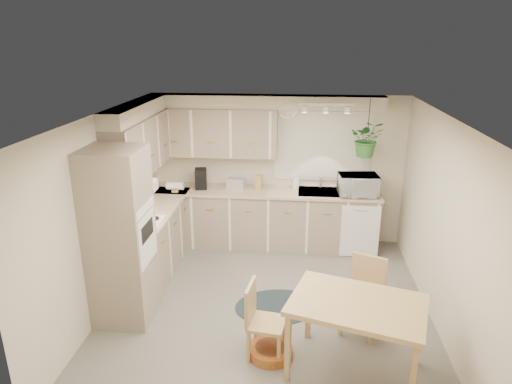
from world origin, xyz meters
TOP-DOWN VIEW (x-y plane):
  - floor at (0.00, 0.00)m, footprint 4.20×4.20m
  - ceiling at (0.00, 0.00)m, footprint 4.20×4.20m
  - wall_back at (0.00, 2.10)m, footprint 4.00×0.04m
  - wall_front at (0.00, -2.10)m, footprint 4.00×0.04m
  - wall_left at (-2.00, 0.00)m, footprint 0.04×4.20m
  - wall_right at (2.00, 0.00)m, footprint 0.04×4.20m
  - base_cab_left at (-1.70, 0.88)m, footprint 0.60×1.85m
  - base_cab_back at (-0.20, 1.80)m, footprint 3.60×0.60m
  - counter_left at (-1.69, 0.88)m, footprint 0.64×1.89m
  - counter_back at (-0.20, 1.79)m, footprint 3.64×0.64m
  - oven_stack at (-1.68, -0.38)m, footprint 0.65×0.65m
  - wall_oven_face at (-1.35, -0.38)m, footprint 0.02×0.56m
  - upper_cab_left at (-1.82, 1.00)m, footprint 0.35×2.00m
  - upper_cab_back at (-1.00, 1.93)m, footprint 2.00×0.35m
  - soffit_left at (-1.85, 1.00)m, footprint 0.30×2.00m
  - soffit_back at (-0.20, 1.95)m, footprint 3.60×0.30m
  - cooktop at (-1.68, 0.30)m, footprint 0.52×0.58m
  - range_hood at (-1.70, 0.30)m, footprint 0.40×0.60m
  - window_blinds at (0.70, 2.07)m, footprint 1.40×0.02m
  - window_frame at (0.70, 2.08)m, footprint 1.50×0.02m
  - sink at (0.70, 1.80)m, footprint 0.70×0.48m
  - dishwasher_front at (1.30, 1.49)m, footprint 0.58×0.02m
  - track_light_bar at (0.70, 1.55)m, footprint 0.80×0.04m
  - wall_clock at (0.15, 2.07)m, footprint 0.30×0.03m
  - dining_table at (0.95, -1.09)m, footprint 1.47×1.18m
  - chair_left at (0.06, -0.92)m, footprint 0.44×0.44m
  - chair_back at (1.10, -0.42)m, footprint 0.55×0.55m
  - braided_rug at (0.12, -0.00)m, footprint 1.22×1.02m
  - pet_bed at (0.10, -0.93)m, footprint 0.62×0.62m
  - microwave at (1.25, 1.70)m, footprint 0.61×0.38m
  - soap_bottle at (0.30, 1.95)m, footprint 0.12×0.22m
  - hanging_plant at (1.33, 1.70)m, footprint 0.53×0.58m
  - coffee_maker at (-1.19, 1.80)m, footprint 0.22×0.25m
  - toaster at (-0.63, 1.82)m, footprint 0.31×0.21m
  - knife_block at (-0.27, 1.85)m, footprint 0.13×0.13m

SIDE VIEW (x-z plane):
  - floor at x=0.00m, z-range 0.00..0.00m
  - braided_rug at x=0.12m, z-range 0.00..0.01m
  - pet_bed at x=0.10m, z-range 0.00..0.11m
  - dining_table at x=0.95m, z-range 0.00..0.80m
  - chair_left at x=0.06m, z-range 0.00..0.84m
  - dishwasher_front at x=1.30m, z-range 0.01..0.84m
  - chair_back at x=1.10m, z-range 0.00..0.89m
  - base_cab_left at x=-1.70m, z-range 0.00..0.90m
  - base_cab_back at x=-0.20m, z-range 0.00..0.90m
  - sink at x=0.70m, z-range 0.85..0.95m
  - counter_left at x=-1.69m, z-range 0.90..0.94m
  - counter_back at x=-0.20m, z-range 0.90..0.94m
  - cooktop at x=-1.68m, z-range 0.93..0.95m
  - soap_bottle at x=0.30m, z-range 0.94..1.04m
  - toaster at x=-0.63m, z-range 0.94..1.11m
  - oven_stack at x=-1.68m, z-range 0.00..2.10m
  - wall_oven_face at x=-1.35m, z-range 0.76..1.34m
  - knife_block at x=-0.27m, z-range 0.94..1.17m
  - coffee_maker at x=-1.19m, z-range 0.94..1.26m
  - microwave at x=1.25m, z-range 0.94..1.34m
  - wall_back at x=0.00m, z-range 0.00..2.40m
  - wall_front at x=0.00m, z-range 0.00..2.40m
  - wall_left at x=-2.00m, z-range 0.00..2.40m
  - wall_right at x=2.00m, z-range 0.00..2.40m
  - range_hood at x=-1.70m, z-range 1.33..1.47m
  - window_blinds at x=0.70m, z-range 1.10..2.10m
  - window_frame at x=0.70m, z-range 1.05..2.15m
  - hanging_plant at x=1.33m, z-range 1.55..1.97m
  - upper_cab_left at x=-1.82m, z-range 1.45..2.20m
  - upper_cab_back at x=-1.00m, z-range 1.45..2.20m
  - wall_clock at x=0.15m, z-range 2.03..2.33m
  - soffit_left at x=-1.85m, z-range 2.20..2.40m
  - soffit_back at x=-0.20m, z-range 2.20..2.40m
  - track_light_bar at x=0.70m, z-range 2.31..2.35m
  - ceiling at x=0.00m, z-range 2.40..2.40m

